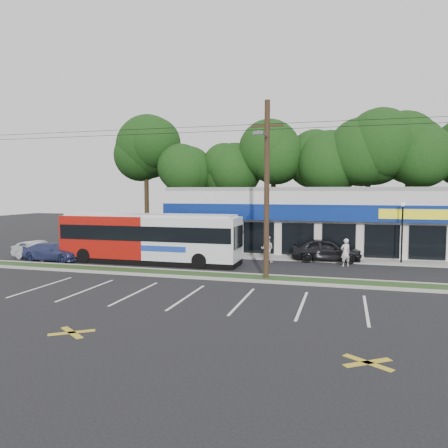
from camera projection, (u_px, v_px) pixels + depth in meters
name	position (u px, v px, depth m)	size (l,w,h in m)	color
ground	(210.00, 280.00, 24.54)	(120.00, 120.00, 0.00)	black
grass_strip	(215.00, 276.00, 25.49)	(40.00, 1.60, 0.12)	#203716
curb_south	(211.00, 278.00, 24.67)	(40.00, 0.25, 0.14)	#9E9E93
curb_north	(219.00, 273.00, 26.31)	(40.00, 0.25, 0.14)	#9E9E93
sidewalk	(313.00, 259.00, 31.82)	(32.00, 2.20, 0.10)	#9E9E93
strip_mall	(325.00, 218.00, 38.12)	(25.00, 12.55, 5.30)	beige
utility_pole	(264.00, 184.00, 24.24)	(50.00, 2.77, 10.00)	black
lamp_post	(402.00, 225.00, 29.80)	(0.30, 0.30, 4.25)	black
tree_line	(316.00, 160.00, 47.76)	(46.76, 6.76, 11.83)	black
metrobus	(150.00, 237.00, 30.29)	(12.74, 2.72, 3.42)	#9F120C
car_dark	(326.00, 250.00, 31.01)	(1.96, 4.87, 1.66)	black
car_silver	(38.00, 250.00, 31.97)	(1.39, 4.00, 1.32)	#AEB1B7
car_blue	(53.00, 252.00, 31.36)	(1.79, 4.41, 1.28)	navy
pedestrian_a	(345.00, 252.00, 28.99)	(0.68, 0.44, 1.85)	silver
pedestrian_b	(267.00, 249.00, 30.55)	(0.91, 0.71, 1.88)	beige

